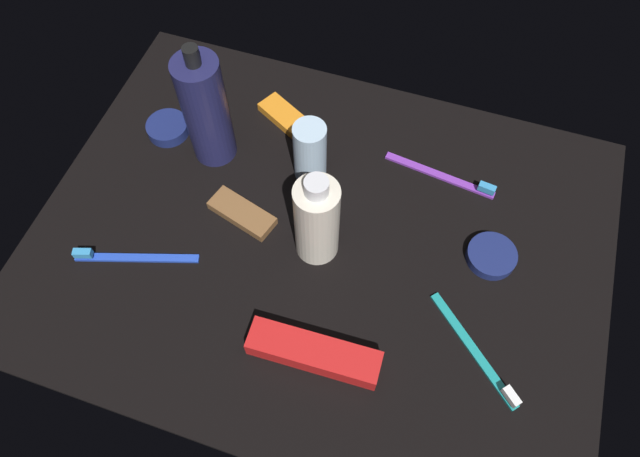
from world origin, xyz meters
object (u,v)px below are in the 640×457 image
object	(u,v)px
snack_bar_brown	(242,213)
bodywash_bottle	(318,220)
toothbrush_teal	(479,355)
cream_tin_left	(168,128)
cream_tin_right	(491,256)
lotion_bottle	(206,110)
deodorant_stick	(310,152)
snack_bar_orange	(287,118)
toothbrush_blue	(129,257)
toothbrush_purple	(446,176)
toothpaste_box_red	(314,353)

from	to	relation	value
snack_bar_brown	bodywash_bottle	bearing A→B (deg)	-170.15
toothbrush_teal	snack_bar_brown	distance (cm)	39.41
bodywash_bottle	toothbrush_teal	world-z (taller)	bodywash_bottle
cream_tin_left	cream_tin_right	xyz separation A→B (cm)	(-54.64, 6.49, -0.15)
cream_tin_right	lotion_bottle	bearing A→B (deg)	-6.84
lotion_bottle	deodorant_stick	world-z (taller)	lotion_bottle
toothbrush_teal	snack_bar_orange	size ratio (longest dim) A/B	1.36
toothbrush_blue	cream_tin_right	world-z (taller)	toothbrush_blue
deodorant_stick	lotion_bottle	bearing A→B (deg)	2.23
snack_bar_brown	toothbrush_blue	bearing A→B (deg)	59.19
cream_tin_right	deodorant_stick	bearing A→B (deg)	-11.61
lotion_bottle	bodywash_bottle	xyz separation A→B (cm)	(-21.36, 11.53, -1.96)
cream_tin_left	cream_tin_right	world-z (taller)	cream_tin_left
deodorant_stick	cream_tin_right	xyz separation A→B (cm)	(-29.74, 6.11, -4.59)
toothbrush_teal	toothbrush_purple	bearing A→B (deg)	-69.25
deodorant_stick	toothbrush_teal	bearing A→B (deg)	145.47
toothbrush_teal	toothbrush_purple	xyz separation A→B (cm)	(10.15, -26.80, 0.00)
toothbrush_blue	toothbrush_purple	size ratio (longest dim) A/B	0.97
bodywash_bottle	toothbrush_purple	size ratio (longest dim) A/B	0.94
toothbrush_purple	deodorant_stick	bearing A→B (deg)	15.26
toothbrush_teal	snack_bar_orange	distance (cm)	48.21
bodywash_bottle	snack_bar_brown	distance (cm)	14.44
deodorant_stick	cream_tin_right	bearing A→B (deg)	168.39
toothbrush_purple	snack_bar_brown	xyz separation A→B (cm)	(27.85, 16.35, 0.14)
toothbrush_teal	deodorant_stick	bearing A→B (deg)	-34.53
toothbrush_purple	cream_tin_right	world-z (taller)	toothbrush_purple
toothbrush_teal	toothpaste_box_red	distance (cm)	21.85
bodywash_bottle	cream_tin_right	distance (cm)	26.04
lotion_bottle	cream_tin_left	xyz separation A→B (cm)	(8.90, -1.01, -8.67)
toothbrush_purple	toothpaste_box_red	xyz separation A→B (cm)	(10.58, 33.62, 0.99)
toothbrush_blue	bodywash_bottle	bearing A→B (deg)	-157.56
toothbrush_blue	toothbrush_purple	bearing A→B (deg)	-145.21
snack_bar_orange	toothpaste_box_red	bearing A→B (deg)	143.22
toothbrush_blue	cream_tin_left	bearing A→B (deg)	-78.24
lotion_bottle	toothbrush_blue	distance (cm)	24.17
toothbrush_teal	cream_tin_right	size ratio (longest dim) A/B	1.98
deodorant_stick	toothbrush_blue	distance (cm)	30.67
cream_tin_left	snack_bar_brown	bearing A→B (deg)	147.87
toothbrush_blue	snack_bar_orange	size ratio (longest dim) A/B	1.69
toothbrush_teal	cream_tin_right	xyz separation A→B (cm)	(1.03, -15.06, 0.20)
bodywash_bottle	toothbrush_teal	xyz separation A→B (cm)	(-25.41, 9.02, -7.07)
toothbrush_blue	cream_tin_right	bearing A→B (deg)	-161.63
deodorant_stick	snack_bar_orange	distance (cm)	12.14
deodorant_stick	toothpaste_box_red	world-z (taller)	deodorant_stick
toothbrush_blue	cream_tin_left	size ratio (longest dim) A/B	2.58
toothbrush_blue	lotion_bottle	bearing A→B (deg)	-100.54
lotion_bottle	toothbrush_blue	size ratio (longest dim) A/B	1.24
deodorant_stick	toothbrush_purple	bearing A→B (deg)	-164.74
toothpaste_box_red	cream_tin_left	xyz separation A→B (cm)	(34.94, -28.38, -0.63)
snack_bar_brown	cream_tin_left	bearing A→B (deg)	-15.80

